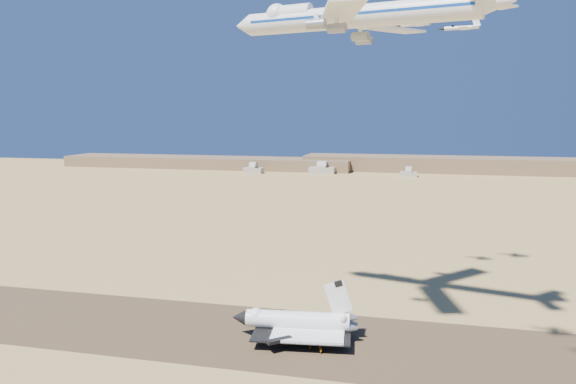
% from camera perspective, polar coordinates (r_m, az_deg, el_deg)
% --- Properties ---
extents(ground, '(1200.00, 1200.00, 0.00)m').
position_cam_1_polar(ground, '(186.89, -4.81, -14.17)').
color(ground, tan).
rests_on(ground, ground).
extents(runway, '(600.00, 50.00, 0.06)m').
position_cam_1_polar(runway, '(186.88, -4.81, -14.16)').
color(runway, '#4C3A26').
rests_on(runway, ground).
extents(ridgeline, '(960.00, 90.00, 18.00)m').
position_cam_1_polar(ridgeline, '(694.29, 14.37, 2.56)').
color(ridgeline, brown).
rests_on(ridgeline, ground).
extents(hangars, '(200.50, 29.50, 30.00)m').
position_cam_1_polar(hangars, '(656.76, 3.05, 2.25)').
color(hangars, '#9D978B').
rests_on(hangars, ground).
extents(shuttle, '(39.81, 27.28, 19.55)m').
position_cam_1_polar(shuttle, '(181.11, 0.86, -13.09)').
color(shuttle, white).
rests_on(shuttle, runway).
extents(carrier_747, '(88.47, 66.60, 22.02)m').
position_cam_1_polar(carrier_747, '(180.54, 6.13, 17.26)').
color(carrier_747, white).
extents(crew_a, '(0.54, 0.67, 1.59)m').
position_cam_1_polar(crew_a, '(174.32, 2.25, -15.53)').
color(crew_a, '#BC6B0B').
rests_on(crew_a, runway).
extents(crew_b, '(0.69, 0.99, 1.87)m').
position_cam_1_polar(crew_b, '(172.05, 3.39, -15.82)').
color(crew_b, '#BC6B0B').
rests_on(crew_b, runway).
extents(crew_c, '(1.21, 1.18, 1.91)m').
position_cam_1_polar(crew_c, '(173.19, 3.28, -15.64)').
color(crew_c, '#BC6B0B').
rests_on(crew_c, runway).
extents(chase_jet_e, '(13.56, 7.84, 3.45)m').
position_cam_1_polar(chase_jet_e, '(226.39, 12.70, 16.27)').
color(chase_jet_e, white).
extents(chase_jet_f, '(16.14, 9.04, 4.05)m').
position_cam_1_polar(chase_jet_f, '(236.68, 17.12, 15.67)').
color(chase_jet_f, white).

